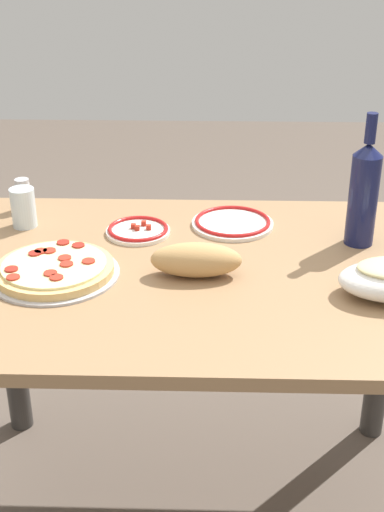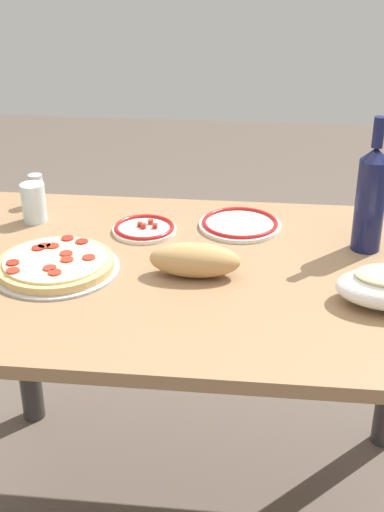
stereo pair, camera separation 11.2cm
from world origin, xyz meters
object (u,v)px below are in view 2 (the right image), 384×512
wine_bottle (371,197)px  side_plate_far (240,224)px  side_plate_near (144,229)px  bread_loaf (195,260)px  dining_table (192,319)px  water_glass (34,203)px  pepperoni_pizza (56,264)px  spice_shaker (36,190)px

wine_bottle → side_plate_far: (0.30, -0.09, -0.12)m
side_plate_near → bread_loaf: 0.27m
dining_table → water_glass: bearing=-27.2°
dining_table → wine_bottle: 0.50m
water_glass → side_plate_far: bearing=-178.2°
wine_bottle → side_plate_near: 0.56m
dining_table → side_plate_far: 0.30m
pepperoni_pizza → dining_table: bearing=-171.7°
wine_bottle → side_plate_near: (0.54, -0.04, -0.12)m
side_plate_near → bread_loaf: bread_loaf is taller
pepperoni_pizza → spice_shaker: 0.41m
water_glass → side_plate_far: (-0.53, -0.02, -0.04)m
dining_table → side_plate_near: bearing=-52.8°
side_plate_far → side_plate_near: bearing=13.0°
dining_table → side_plate_far: size_ratio=5.89×
pepperoni_pizza → bread_loaf: (-0.31, -0.01, 0.02)m
spice_shaker → dining_table: bearing=144.3°
bread_loaf → water_glass: bearing=-30.2°
water_glass → spice_shaker: size_ratio=1.17×
wine_bottle → bread_loaf: bearing=24.9°
spice_shaker → water_glass: bearing=104.5°
dining_table → water_glass: 0.52m
water_glass → bread_loaf: size_ratio=0.50×
dining_table → wine_bottle: wine_bottle is taller
side_plate_far → bread_loaf: 0.29m
dining_table → spice_shaker: bearing=-35.7°
spice_shaker → wine_bottle: bearing=167.8°
side_plate_far → spice_shaker: (0.56, -0.09, 0.03)m
side_plate_near → side_plate_far: side_plate_near is taller
water_glass → pepperoni_pizza: bearing=116.2°
side_plate_near → pepperoni_pizza: bearing=54.6°
water_glass → dining_table: bearing=152.8°
water_glass → spice_shaker: (0.03, -0.11, -0.01)m
dining_table → side_plate_far: side_plate_far is taller
pepperoni_pizza → spice_shaker: bearing=-67.0°
water_glass → spice_shaker: bearing=-75.5°
side_plate_near → side_plate_far: (-0.24, -0.06, -0.00)m
spice_shaker → side_plate_near: bearing=155.4°
water_glass → side_plate_near: size_ratio=0.63×
water_glass → spice_shaker: water_glass is taller
pepperoni_pizza → side_plate_far: bearing=-144.7°
pepperoni_pizza → side_plate_near: pepperoni_pizza is taller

